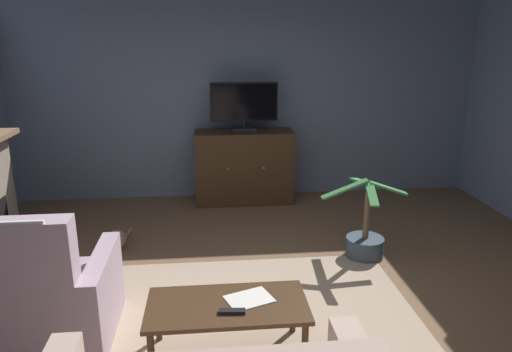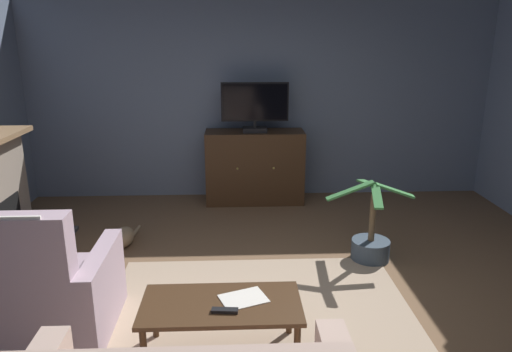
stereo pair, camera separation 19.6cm
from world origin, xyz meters
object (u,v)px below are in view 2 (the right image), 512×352
(tv_cabinet, at_px, (255,168))
(coffee_table, at_px, (221,309))
(tv_remote, at_px, (225,310))
(potted_plant_small_fern_corner, at_px, (370,243))
(armchair_beside_cabinet, at_px, (43,294))
(cat, at_px, (122,238))
(folded_newspaper, at_px, (244,299))
(television, at_px, (255,106))

(tv_cabinet, height_order, coffee_table, tv_cabinet)
(tv_remote, relative_size, potted_plant_small_fern_corner, 0.20)
(armchair_beside_cabinet, distance_m, cat, 1.50)
(cat, bearing_deg, folded_newspaper, -54.67)
(folded_newspaper, distance_m, cat, 2.13)
(tv_cabinet, xyz_separation_m, coffee_table, (-0.35, -3.15, -0.09))
(television, relative_size, cat, 1.27)
(coffee_table, xyz_separation_m, armchair_beside_cabinet, (-1.28, 0.29, -0.03))
(television, relative_size, tv_remote, 4.92)
(cat, bearing_deg, potted_plant_small_fern_corner, -8.51)
(coffee_table, relative_size, potted_plant_small_fern_corner, 1.28)
(armchair_beside_cabinet, bearing_deg, cat, 81.97)
(tv_cabinet, height_order, tv_remote, tv_cabinet)
(tv_cabinet, bearing_deg, potted_plant_small_fern_corner, -59.19)
(tv_cabinet, distance_m, armchair_beside_cabinet, 3.30)
(coffee_table, relative_size, tv_remote, 6.28)
(television, bearing_deg, armchair_beside_cabinet, -120.14)
(folded_newspaper, height_order, armchair_beside_cabinet, armchair_beside_cabinet)
(coffee_table, bearing_deg, folded_newspaper, 15.33)
(coffee_table, height_order, armchair_beside_cabinet, armchair_beside_cabinet)
(armchair_beside_cabinet, xyz_separation_m, cat, (0.21, 1.47, -0.22))
(television, height_order, coffee_table, television)
(tv_cabinet, xyz_separation_m, cat, (-1.42, -1.39, -0.34))
(folded_newspaper, distance_m, armchair_beside_cabinet, 1.45)
(potted_plant_small_fern_corner, distance_m, cat, 2.50)
(tv_cabinet, height_order, armchair_beside_cabinet, armchair_beside_cabinet)
(television, relative_size, folded_newspaper, 2.79)
(tv_cabinet, relative_size, coffee_table, 1.18)
(coffee_table, bearing_deg, cat, 121.29)
(cat, bearing_deg, coffee_table, -58.71)
(coffee_table, relative_size, cat, 1.62)
(tv_cabinet, xyz_separation_m, armchair_beside_cabinet, (-1.63, -2.86, -0.12))
(television, height_order, cat, television)
(television, distance_m, tv_remote, 3.34)
(television, bearing_deg, tv_cabinet, 90.00)
(tv_remote, height_order, potted_plant_small_fern_corner, potted_plant_small_fern_corner)
(coffee_table, xyz_separation_m, tv_remote, (0.03, -0.11, 0.06))
(television, bearing_deg, tv_remote, -95.82)
(tv_cabinet, height_order, cat, tv_cabinet)
(tv_cabinet, xyz_separation_m, folded_newspaper, (-0.20, -3.11, -0.04))
(armchair_beside_cabinet, distance_m, potted_plant_small_fern_corner, 2.90)
(armchair_beside_cabinet, bearing_deg, folded_newspaper, -9.86)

